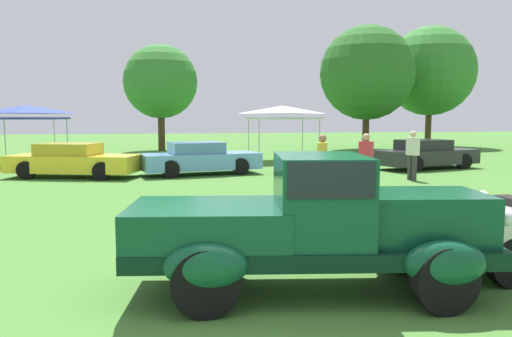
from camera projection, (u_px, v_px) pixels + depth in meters
The scene contains 13 objects.
ground_plane at pixel (263, 298), 5.87m from camera, with size 120.00×120.00×0.00m, color #42752D.
feature_pickup_truck at pixel (314, 223), 6.00m from camera, with size 4.59×2.30×1.70m.
show_car_yellow at pixel (73, 161), 17.62m from camera, with size 4.86×2.94×1.22m.
show_car_skyblue at pixel (200, 159), 18.49m from camera, with size 4.62×2.51×1.22m.
show_car_charcoal at pixel (426, 154), 20.51m from camera, with size 4.74×2.78×1.22m.
spectator_near_truck at pixel (322, 163), 13.40m from camera, with size 0.38×0.46×1.69m.
spectator_between_cars at pixel (413, 154), 16.76m from camera, with size 0.37×0.46×1.69m.
spectator_by_row at pixel (366, 160), 14.21m from camera, with size 0.47×0.41×1.69m.
canopy_tent_left_field at pixel (27, 111), 22.58m from camera, with size 3.21×3.21×2.71m.
canopy_tent_center_field at pixel (282, 112), 24.06m from camera, with size 3.22×3.22×2.71m.
treeline_far_left at pixel (161, 82), 31.27m from camera, with size 4.69×4.69×6.76m.
treeline_mid_left at pixel (367, 73), 32.17m from camera, with size 6.16×6.16×8.12m.
treeline_center at pixel (430, 71), 35.72m from camera, with size 6.44×6.44×8.71m.
Camera 1 is at (-1.12, -5.56, 2.16)m, focal length 34.45 mm.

